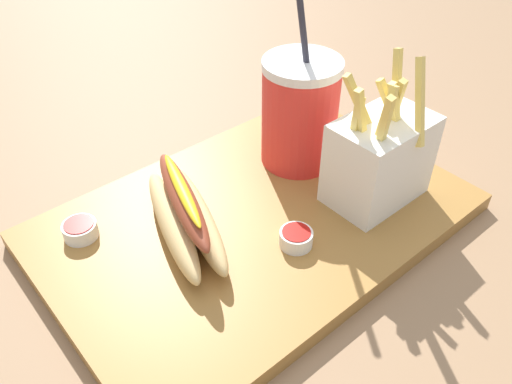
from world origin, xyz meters
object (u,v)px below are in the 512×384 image
fries_basket (379,158)px  ketchup_cup_1 (281,120)px  ketchup_cup_2 (294,239)px  ketchup_cup_3 (80,229)px  hot_dog_1 (185,215)px  soda_cup (300,112)px

fries_basket → ketchup_cup_1: fries_basket is taller
ketchup_cup_2 → ketchup_cup_3: bearing=-44.2°
fries_basket → hot_dog_1: fries_basket is taller
soda_cup → ketchup_cup_3: bearing=-9.9°
fries_basket → ketchup_cup_3: bearing=-28.6°
fries_basket → hot_dog_1: (0.20, -0.09, -0.03)m
soda_cup → fries_basket: (-0.02, 0.11, -0.01)m
hot_dog_1 → ketchup_cup_3: bearing=-38.6°
hot_dog_1 → ketchup_cup_1: hot_dog_1 is taller
soda_cup → fries_basket: 0.11m
ketchup_cup_1 → ketchup_cup_3: ketchup_cup_1 is taller
hot_dog_1 → ketchup_cup_3: hot_dog_1 is taller
ketchup_cup_2 → ketchup_cup_1: bearing=-129.4°
fries_basket → ketchup_cup_2: (0.12, -0.00, -0.04)m
fries_basket → hot_dog_1: bearing=-23.5°
soda_cup → fries_basket: size_ratio=1.43×
ketchup_cup_1 → ketchup_cup_3: (0.30, 0.02, -0.00)m
soda_cup → hot_dog_1: soda_cup is taller
soda_cup → hot_dog_1: 0.19m
soda_cup → hot_dog_1: (0.18, 0.02, -0.04)m
hot_dog_1 → ketchup_cup_3: 0.11m
hot_dog_1 → soda_cup: bearing=-173.1°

